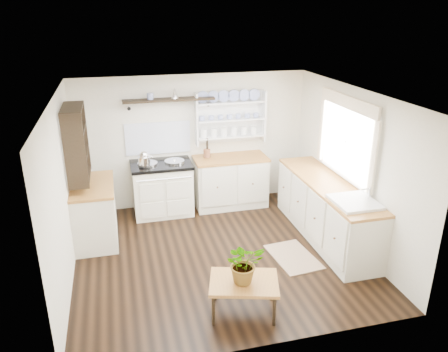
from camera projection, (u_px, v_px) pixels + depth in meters
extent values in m
cube|color=black|center=(219.00, 254.00, 6.30)|extent=(4.00, 3.80, 0.01)
cube|color=beige|center=(193.00, 141.00, 7.60)|extent=(4.00, 0.02, 2.30)
cube|color=beige|center=(352.00, 167.00, 6.35)|extent=(0.02, 3.80, 2.30)
cube|color=beige|center=(62.00, 195.00, 5.42)|extent=(0.02, 3.80, 2.30)
cube|color=white|center=(218.00, 95.00, 5.47)|extent=(4.00, 3.80, 0.01)
cube|color=white|center=(347.00, 142.00, 6.35)|extent=(0.04, 1.40, 1.00)
cube|color=white|center=(345.00, 142.00, 6.34)|extent=(0.02, 1.50, 1.10)
cube|color=#FFF0CB|center=(348.00, 102.00, 6.13)|extent=(0.04, 1.55, 0.18)
cube|color=white|center=(163.00, 190.00, 7.43)|extent=(0.97, 0.63, 0.85)
cube|color=black|center=(161.00, 165.00, 7.26)|extent=(1.01, 0.67, 0.05)
cylinder|color=silver|center=(148.00, 164.00, 7.20)|extent=(0.33, 0.33, 0.03)
cylinder|color=silver|center=(174.00, 161.00, 7.30)|extent=(0.33, 0.33, 0.03)
cylinder|color=silver|center=(164.00, 179.00, 6.99)|extent=(0.87, 0.02, 0.02)
cube|color=#EDE4CC|center=(230.00, 182.00, 7.73)|extent=(1.25, 0.60, 0.88)
cube|color=brown|center=(230.00, 158.00, 7.57)|extent=(1.27, 0.63, 0.04)
cube|color=#EDE4CC|center=(326.00, 211.00, 6.62)|extent=(0.60, 2.40, 0.88)
cube|color=brown|center=(328.00, 184.00, 6.46)|extent=(0.62, 2.43, 0.04)
cube|color=white|center=(354.00, 210.00, 5.82)|extent=(0.55, 0.60, 0.28)
cylinder|color=silver|center=(369.00, 195.00, 5.79)|extent=(0.02, 0.02, 0.22)
cube|color=#EDE4CC|center=(95.00, 213.00, 6.56)|extent=(0.60, 1.10, 0.88)
cube|color=brown|center=(92.00, 186.00, 6.40)|extent=(0.62, 1.13, 0.04)
cube|color=white|center=(229.00, 117.00, 7.59)|extent=(1.20, 0.03, 0.90)
cube|color=white|center=(231.00, 118.00, 7.51)|extent=(1.20, 0.22, 0.02)
cylinder|color=navy|center=(230.00, 102.00, 7.42)|extent=(0.20, 0.02, 0.20)
cube|color=black|center=(169.00, 100.00, 7.12)|extent=(1.50, 0.24, 0.04)
cone|color=black|center=(129.00, 108.00, 7.07)|extent=(0.06, 0.20, 0.06)
cone|color=black|center=(207.00, 103.00, 7.37)|extent=(0.06, 0.20, 0.06)
cube|color=black|center=(76.00, 143.00, 6.13)|extent=(0.28, 0.80, 1.05)
cylinder|color=brown|center=(207.00, 153.00, 7.51)|extent=(0.12, 0.12, 0.14)
cube|color=brown|center=(244.00, 282.00, 4.96)|extent=(0.90, 0.75, 0.04)
cylinder|color=black|center=(213.00, 310.00, 4.84)|extent=(0.04, 0.04, 0.38)
cylinder|color=black|center=(216.00, 286.00, 5.26)|extent=(0.04, 0.04, 0.38)
cylinder|color=black|center=(274.00, 311.00, 4.82)|extent=(0.04, 0.04, 0.38)
cylinder|color=black|center=(272.00, 287.00, 5.24)|extent=(0.04, 0.04, 0.38)
imported|color=#3F7233|center=(244.00, 263.00, 4.87)|extent=(0.44, 0.39, 0.48)
cube|color=#82644C|center=(293.00, 257.00, 6.21)|extent=(0.63, 0.90, 0.02)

